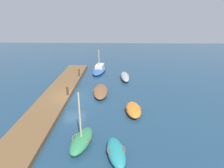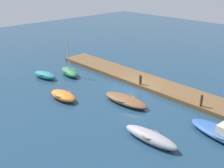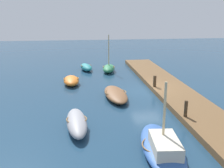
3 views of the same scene
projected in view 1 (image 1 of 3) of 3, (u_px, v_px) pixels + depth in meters
ground_plane at (73, 98)px, 21.34m from camera, size 84.00×84.00×0.00m
dock_platform at (56, 96)px, 21.32m from camera, size 25.85×3.24×0.41m
motorboat_brown at (101, 91)px, 22.47m from camera, size 4.73×1.91×0.63m
rowboat_green at (82, 140)px, 13.65m from camera, size 3.45×1.90×4.22m
rowboat_grey at (125, 77)px, 27.37m from camera, size 4.31×1.45×0.77m
sailboat_blue at (99, 69)px, 30.81m from camera, size 5.72×2.43×3.71m
dinghy_teal at (116, 152)px, 12.55m from camera, size 3.25×1.75×0.73m
rowboat_orange at (133, 109)px, 18.06m from camera, size 3.21×1.57×0.74m
mooring_post_west at (79, 73)px, 27.38m from camera, size 0.22×0.22×1.05m
mooring_post_mid_west at (67, 91)px, 21.05m from camera, size 0.27×0.27×1.00m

